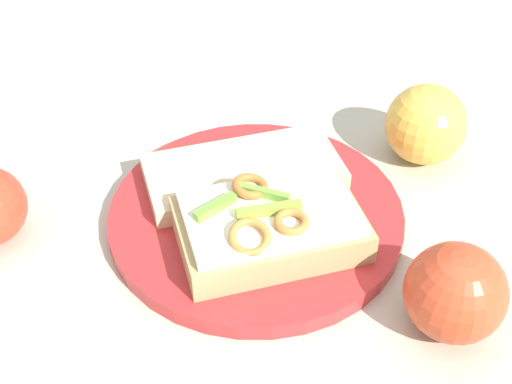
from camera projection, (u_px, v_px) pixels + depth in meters
ground_plane at (256, 222)px, 0.61m from camera, size 2.00×2.00×0.00m
plate at (256, 215)px, 0.61m from camera, size 0.26×0.26×0.02m
sandwich at (270, 226)px, 0.56m from camera, size 0.18×0.16×0.05m
bread_slice_side at (243, 172)px, 0.62m from camera, size 0.20×0.17×0.02m
apple_2 at (426, 124)px, 0.66m from camera, size 0.09×0.09×0.08m
apple_4 at (455, 293)px, 0.50m from camera, size 0.09×0.09×0.08m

